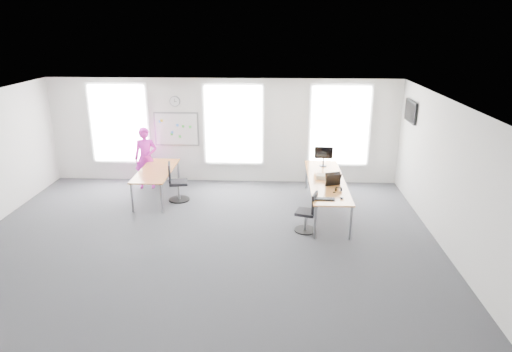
{
  "coord_description": "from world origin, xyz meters",
  "views": [
    {
      "loc": [
        1.52,
        -8.74,
        4.46
      ],
      "look_at": [
        1.06,
        1.2,
        1.1
      ],
      "focal_mm": 32.0,
      "sensor_mm": 36.0,
      "label": 1
    }
  ],
  "objects_px": {
    "desk_left": "(156,172)",
    "chair_right": "(308,214)",
    "desk_right": "(326,182)",
    "person": "(146,158)",
    "headphones": "(338,189)",
    "monitor": "(324,155)",
    "keyboard": "(325,199)",
    "chair_left": "(176,184)"
  },
  "relations": [
    {
      "from": "chair_right",
      "to": "chair_left",
      "type": "distance_m",
      "value": 3.75
    },
    {
      "from": "desk_right",
      "to": "headphones",
      "type": "bearing_deg",
      "value": -76.19
    },
    {
      "from": "desk_left",
      "to": "person",
      "type": "bearing_deg",
      "value": 121.54
    },
    {
      "from": "monitor",
      "to": "desk_left",
      "type": "bearing_deg",
      "value": -170.74
    },
    {
      "from": "person",
      "to": "headphones",
      "type": "xyz_separation_m",
      "value": [
        5.06,
        -2.22,
        -0.02
      ]
    },
    {
      "from": "headphones",
      "to": "chair_left",
      "type": "bearing_deg",
      "value": 170.11
    },
    {
      "from": "desk_right",
      "to": "person",
      "type": "height_order",
      "value": "person"
    },
    {
      "from": "desk_left",
      "to": "chair_right",
      "type": "height_order",
      "value": "chair_right"
    },
    {
      "from": "desk_left",
      "to": "chair_right",
      "type": "distance_m",
      "value": 4.33
    },
    {
      "from": "keyboard",
      "to": "monitor",
      "type": "height_order",
      "value": "monitor"
    },
    {
      "from": "desk_right",
      "to": "monitor",
      "type": "xyz_separation_m",
      "value": [
        0.02,
        1.13,
        0.38
      ]
    },
    {
      "from": "keyboard",
      "to": "headphones",
      "type": "xyz_separation_m",
      "value": [
        0.36,
        0.54,
        0.03
      ]
    },
    {
      "from": "desk_left",
      "to": "keyboard",
      "type": "bearing_deg",
      "value": -25.21
    },
    {
      "from": "headphones",
      "to": "monitor",
      "type": "distance_m",
      "value": 1.92
    },
    {
      "from": "headphones",
      "to": "keyboard",
      "type": "bearing_deg",
      "value": -115.57
    },
    {
      "from": "desk_right",
      "to": "monitor",
      "type": "height_order",
      "value": "monitor"
    },
    {
      "from": "desk_right",
      "to": "chair_right",
      "type": "relative_size",
      "value": 3.57
    },
    {
      "from": "desk_right",
      "to": "chair_right",
      "type": "xyz_separation_m",
      "value": [
        -0.51,
        -1.21,
        -0.35
      ]
    },
    {
      "from": "chair_left",
      "to": "person",
      "type": "bearing_deg",
      "value": 34.89
    },
    {
      "from": "monitor",
      "to": "chair_right",
      "type": "bearing_deg",
      "value": -99.29
    },
    {
      "from": "desk_left",
      "to": "chair_left",
      "type": "height_order",
      "value": "chair_left"
    },
    {
      "from": "chair_right",
      "to": "keyboard",
      "type": "bearing_deg",
      "value": 91.86
    },
    {
      "from": "desk_left",
      "to": "keyboard",
      "type": "xyz_separation_m",
      "value": [
        4.22,
        -1.99,
        0.1
      ]
    },
    {
      "from": "chair_left",
      "to": "headphones",
      "type": "xyz_separation_m",
      "value": [
        4.03,
        -1.27,
        0.4
      ]
    },
    {
      "from": "keyboard",
      "to": "chair_right",
      "type": "bearing_deg",
      "value": 169.27
    },
    {
      "from": "desk_left",
      "to": "person",
      "type": "relative_size",
      "value": 1.23
    },
    {
      "from": "chair_left",
      "to": "desk_right",
      "type": "bearing_deg",
      "value": -110.05
    },
    {
      "from": "desk_left",
      "to": "keyboard",
      "type": "height_order",
      "value": "keyboard"
    },
    {
      "from": "chair_right",
      "to": "keyboard",
      "type": "xyz_separation_m",
      "value": [
        0.34,
        -0.09,
        0.41
      ]
    },
    {
      "from": "keyboard",
      "to": "monitor",
      "type": "xyz_separation_m",
      "value": [
        0.19,
        2.44,
        0.31
      ]
    },
    {
      "from": "keyboard",
      "to": "headphones",
      "type": "bearing_deg",
      "value": 61.45
    },
    {
      "from": "desk_right",
      "to": "keyboard",
      "type": "height_order",
      "value": "keyboard"
    },
    {
      "from": "keyboard",
      "to": "headphones",
      "type": "height_order",
      "value": "headphones"
    },
    {
      "from": "desk_right",
      "to": "chair_left",
      "type": "bearing_deg",
      "value": 172.4
    },
    {
      "from": "desk_right",
      "to": "chair_right",
      "type": "distance_m",
      "value": 1.36
    },
    {
      "from": "desk_left",
      "to": "chair_right",
      "type": "relative_size",
      "value": 2.31
    },
    {
      "from": "desk_right",
      "to": "keyboard",
      "type": "distance_m",
      "value": 1.32
    },
    {
      "from": "chair_left",
      "to": "headphones",
      "type": "relative_size",
      "value": 6.34
    },
    {
      "from": "chair_right",
      "to": "keyboard",
      "type": "height_order",
      "value": "chair_right"
    },
    {
      "from": "chair_right",
      "to": "chair_left",
      "type": "xyz_separation_m",
      "value": [
        -3.33,
        1.73,
        0.05
      ]
    },
    {
      "from": "monitor",
      "to": "keyboard",
      "type": "bearing_deg",
      "value": -91.04
    },
    {
      "from": "desk_left",
      "to": "headphones",
      "type": "distance_m",
      "value": 4.81
    }
  ]
}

